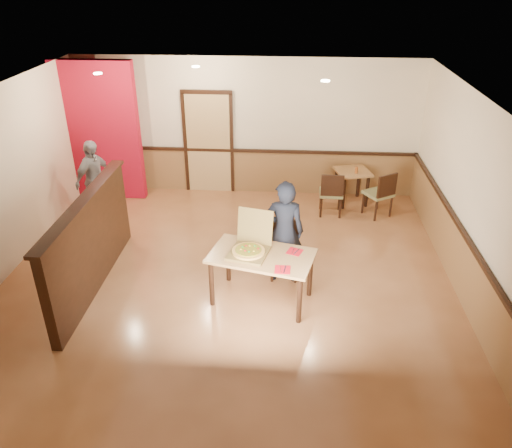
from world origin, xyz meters
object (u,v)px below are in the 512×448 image
at_px(side_chair_right, 381,193).
at_px(condiment, 356,170).
at_px(side_chair_left, 331,192).
at_px(main_table, 262,261).
at_px(side_table, 352,178).
at_px(diner, 284,232).
at_px(passerby, 94,180).
at_px(pizza_box, 250,248).
at_px(diner_chair, 285,247).

height_order(side_chair_right, condiment, side_chair_right).
bearing_deg(side_chair_left, main_table, 69.48).
distance_m(side_table, diner, 3.18).
height_order(side_chair_right, side_table, side_chair_right).
height_order(side_chair_left, diner, diner).
bearing_deg(side_table, condiment, -70.07).
height_order(passerby, condiment, passerby).
bearing_deg(side_table, diner, -114.60).
bearing_deg(condiment, side_chair_right, -47.26).
height_order(diner, pizza_box, diner).
relative_size(passerby, pizza_box, 2.11).
distance_m(side_chair_right, side_table, 0.78).
bearing_deg(diner_chair, pizza_box, -125.20).
relative_size(side_chair_right, pizza_box, 1.27).
relative_size(main_table, pizza_box, 2.21).
relative_size(diner_chair, diner, 0.54).
bearing_deg(condiment, diner_chair, -117.35).
xyz_separation_m(side_chair_left, condiment, (0.50, 0.48, 0.27)).
height_order(diner, condiment, diner).
bearing_deg(side_chair_left, side_chair_right, -177.71).
bearing_deg(passerby, side_chair_right, -62.77).
bearing_deg(side_chair_right, side_table, -83.97).
bearing_deg(condiment, passerby, -170.53).
bearing_deg(pizza_box, side_chair_left, 78.21).
bearing_deg(side_chair_left, side_table, -124.50).
height_order(main_table, condiment, condiment).
distance_m(diner_chair, condiment, 2.95).
height_order(diner_chair, pizza_box, pizza_box).
distance_m(side_chair_right, diner, 2.92).
bearing_deg(condiment, diner, -116.45).
bearing_deg(side_chair_right, pizza_box, 18.26).
relative_size(side_chair_right, side_table, 1.17).
relative_size(diner, condiment, 12.20).
bearing_deg(diner_chair, side_table, 65.46).
height_order(main_table, side_table, main_table).
distance_m(side_chair_left, passerby, 4.51).
relative_size(diner_chair, side_chair_left, 1.00).
relative_size(side_chair_left, pizza_box, 1.24).
xyz_separation_m(main_table, diner_chair, (0.32, 0.73, -0.18)).
xyz_separation_m(diner, passerby, (-3.62, 1.92, -0.06)).
xyz_separation_m(main_table, pizza_box, (-0.17, 0.05, 0.18)).
bearing_deg(diner, pizza_box, 48.45).
distance_m(main_table, diner, 0.68).
bearing_deg(side_chair_right, condiment, -79.94).
distance_m(main_table, side_chair_left, 3.08).
bearing_deg(condiment, pizza_box, -119.28).
bearing_deg(passerby, diner_chair, -92.49).
bearing_deg(main_table, condiment, 77.37).
distance_m(side_chair_left, side_table, 0.77).
xyz_separation_m(passerby, pizza_box, (3.15, -2.45, 0.08)).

